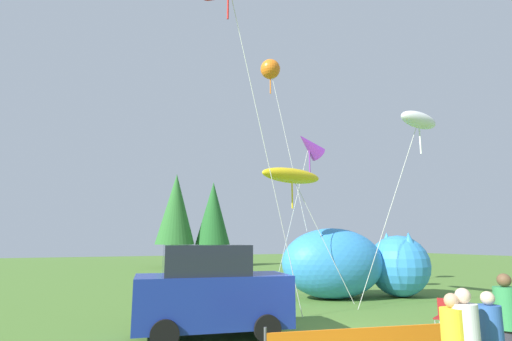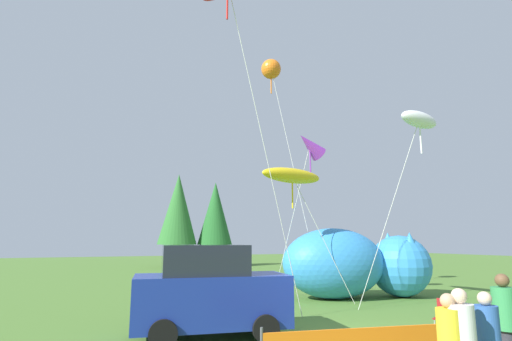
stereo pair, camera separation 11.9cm
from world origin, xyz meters
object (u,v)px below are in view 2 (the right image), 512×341
(kite_yellow_hero, at_px, (292,176))
(kite_orange_flower, at_px, (271,70))
(parked_car, at_px, (210,292))
(inflatable_cat, at_px, (354,266))
(kite_purple_delta, at_px, (310,145))
(folding_chair, at_px, (446,314))
(kite_white_ghost, at_px, (419,120))
(spectator_in_grey_shirt, at_px, (506,322))

(kite_yellow_hero, xyz_separation_m, kite_orange_flower, (0.72, 3.28, 5.98))
(parked_car, height_order, inflatable_cat, inflatable_cat)
(kite_purple_delta, bearing_deg, folding_chair, -93.70)
(folding_chair, height_order, inflatable_cat, inflatable_cat)
(inflatable_cat, distance_m, kite_white_ghost, 6.72)
(spectator_in_grey_shirt, height_order, kite_purple_delta, kite_purple_delta)
(folding_chair, height_order, kite_white_ghost, kite_white_ghost)
(folding_chair, bearing_deg, kite_purple_delta, -121.68)
(kite_yellow_hero, bearing_deg, kite_purple_delta, 39.62)
(kite_yellow_hero, bearing_deg, kite_white_ghost, -39.38)
(kite_orange_flower, bearing_deg, kite_yellow_hero, -102.41)
(folding_chair, relative_size, kite_purple_delta, 0.12)
(spectator_in_grey_shirt, height_order, kite_orange_flower, kite_orange_flower)
(folding_chair, xyz_separation_m, spectator_in_grey_shirt, (-1.93, -2.98, 0.48))
(kite_yellow_hero, height_order, kite_orange_flower, kite_orange_flower)
(folding_chair, bearing_deg, kite_yellow_hero, -105.43)
(folding_chair, bearing_deg, kite_white_ghost, -160.19)
(spectator_in_grey_shirt, relative_size, kite_orange_flower, 0.16)
(kite_orange_flower, bearing_deg, spectator_in_grey_shirt, -96.45)
(parked_car, xyz_separation_m, kite_orange_flower, (5.16, 6.71, 9.83))
(kite_yellow_hero, xyz_separation_m, kite_purple_delta, (1.76, 1.45, 1.75))
(parked_car, relative_size, kite_orange_flower, 0.36)
(folding_chair, distance_m, inflatable_cat, 6.91)
(folding_chair, bearing_deg, kite_orange_flower, -114.41)
(folding_chair, distance_m, kite_purple_delta, 9.54)
(spectator_in_grey_shirt, bearing_deg, kite_purple_delta, 76.81)
(parked_car, distance_m, kite_orange_flower, 12.97)
(kite_white_ghost, height_order, kite_purple_delta, kite_purple_delta)
(kite_orange_flower, bearing_deg, parked_car, -127.55)
(parked_car, bearing_deg, kite_white_ghost, 12.28)
(kite_white_ghost, bearing_deg, parked_car, -177.55)
(parked_car, bearing_deg, folding_chair, -12.59)
(parked_car, xyz_separation_m, kite_purple_delta, (6.19, 4.88, 5.60))
(parked_car, distance_m, inflatable_cat, 8.87)
(spectator_in_grey_shirt, bearing_deg, kite_white_ghost, 52.38)
(kite_white_ghost, xyz_separation_m, kite_purple_delta, (-1.99, 4.53, -0.16))
(parked_car, height_order, kite_yellow_hero, kite_yellow_hero)
(spectator_in_grey_shirt, distance_m, kite_purple_delta, 11.95)
(inflatable_cat, bearing_deg, parked_car, -138.61)
(inflatable_cat, distance_m, kite_yellow_hero, 5.00)
(kite_purple_delta, bearing_deg, parked_car, -141.75)
(inflatable_cat, bearing_deg, folding_chair, -94.51)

